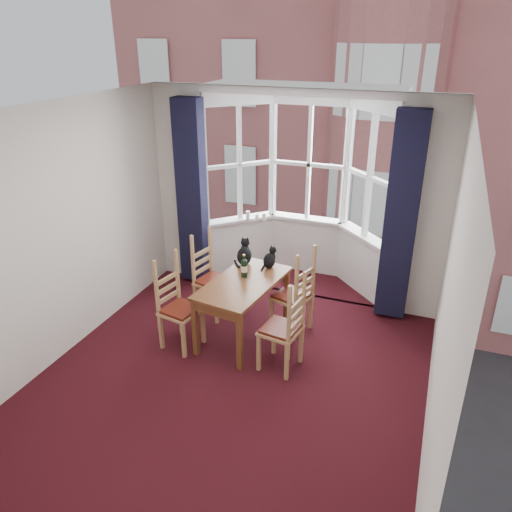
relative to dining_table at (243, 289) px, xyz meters
The scene contains 23 objects.
floor 1.15m from the dining_table, 78.76° to the right, with size 4.50×4.50×0.00m, color black.
ceiling 2.36m from the dining_table, 78.76° to the right, with size 4.50×4.50×0.00m, color white.
wall_left 2.18m from the dining_table, 152.70° to the right, with size 4.50×4.50×0.00m, color silver.
wall_right 2.49m from the dining_table, 23.18° to the right, with size 4.50×4.50×0.00m, color silver.
wall_near 3.28m from the dining_table, 86.66° to the right, with size 4.00×4.00×0.00m, color silver.
wall_back_pier_left 2.11m from the dining_table, 138.09° to the left, with size 0.70×0.12×2.80m, color silver.
wall_back_pier_right 2.38m from the dining_table, 35.59° to the left, with size 0.70×0.12×2.80m, color silver.
bay_window 1.98m from the dining_table, 84.15° to the left, with size 2.76×0.94×2.80m.
curtain_left 1.82m from the dining_table, 137.42° to the left, with size 0.38×0.22×2.60m, color black.
curtain_right 2.09m from the dining_table, 35.22° to the left, with size 0.38×0.22×2.60m, color black.
dining_table is the anchor object (origin of this frame).
chair_left_near 0.83m from the dining_table, 148.44° to the right, with size 0.48×0.49×0.92m.
chair_left_far 0.77m from the dining_table, 149.81° to the left, with size 0.48×0.49×0.92m.
chair_right_near 0.83m from the dining_table, 31.52° to the right, with size 0.46×0.47×0.92m.
chair_right_far 0.68m from the dining_table, 28.06° to the left, with size 0.51×0.52×0.92m.
cat_left 0.55m from the dining_table, 110.38° to the left, with size 0.23×0.28×0.34m.
cat_right 0.55m from the dining_table, 71.84° to the left, with size 0.20×0.23×0.28m.
wine_bottle 0.26m from the dining_table, 106.80° to the left, with size 0.07×0.07×0.29m.
candle_tall 1.79m from the dining_table, 109.98° to the left, with size 0.06×0.06×0.13m, color white.
candle_short 1.78m from the dining_table, 105.59° to the left, with size 0.06×0.06×0.09m, color white.
candle_extra 1.78m from the dining_table, 102.09° to the left, with size 0.05×0.05×0.11m, color white.
street 32.01m from the dining_table, 89.66° to the left, with size 80.00×80.00×0.00m, color #333335.
tenement_building 13.11m from the dining_table, 89.18° to the left, with size 18.40×7.80×15.20m.
Camera 1 is at (1.81, -3.86, 3.44)m, focal length 35.00 mm.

